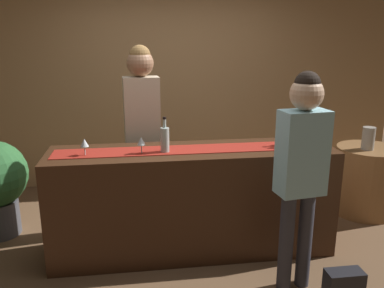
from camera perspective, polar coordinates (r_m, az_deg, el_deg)
ground_plane at (r=3.84m, az=0.09°, el=-14.65°), size 10.00×10.00×0.00m
back_wall at (r=5.23m, az=-2.87°, el=10.19°), size 6.00×0.12×2.90m
bar_counter at (r=3.63m, az=0.10°, el=-8.08°), size 2.47×0.60×0.96m
counter_runner_cloth at (r=3.46m, az=0.10°, el=-0.75°), size 2.35×0.28×0.01m
wine_bottle_amber at (r=3.71m, az=14.73°, el=1.60°), size 0.07×0.07×0.30m
wine_bottle_clear at (r=3.36m, az=-3.87°, el=0.68°), size 0.07×0.07×0.30m
wine_glass_near_customer at (r=3.57m, az=12.71°, el=1.09°), size 0.07×0.07×0.14m
wine_glass_mid_counter at (r=3.34m, az=-7.20°, el=0.35°), size 0.07×0.07×0.14m
wine_glass_far_end at (r=3.37m, az=-14.98°, el=0.11°), size 0.07×0.07×0.14m
bartender at (r=3.95m, az=-7.10°, el=3.94°), size 0.36×0.26×1.82m
customer_sipping at (r=3.01m, az=15.25°, el=-2.31°), size 0.36×0.24×1.68m
round_side_table at (r=4.82m, az=23.41°, el=-4.71°), size 0.68×0.68×0.74m
vase_on_side_table at (r=4.61m, az=23.68°, el=0.74°), size 0.13×0.13×0.24m
handbag at (r=3.39m, az=20.68°, el=-18.08°), size 0.28×0.14×0.22m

